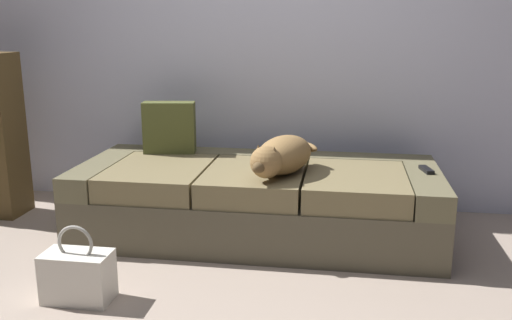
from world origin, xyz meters
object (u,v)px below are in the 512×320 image
Objects in this scene: dog_tan at (281,156)px; couch at (257,201)px; throw_pillow at (169,128)px; tv_remote at (426,170)px; handbag at (78,275)px.

couch is at bearing 134.68° from dog_tan.
tv_remote is at bearing -8.22° from throw_pillow.
dog_tan is 0.91m from throw_pillow.
throw_pillow is at bearing 86.45° from handbag.
throw_pillow reaches higher than dog_tan.
couch is 3.52× the size of dog_tan.
dog_tan is 1.63× the size of handbag.
couch is at bearing 169.43° from tv_remote.
handbag is at bearing -161.82° from tv_remote.
throw_pillow is at bearing 159.54° from tv_remote.
handbag is (-0.71, -0.97, -0.09)m from couch.
handbag is (-1.71, -1.00, -0.33)m from tv_remote.
throw_pillow is (-0.80, 0.43, 0.06)m from dog_tan.
tv_remote is at bearing 30.42° from handbag.
throw_pillow reaches higher than handbag.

